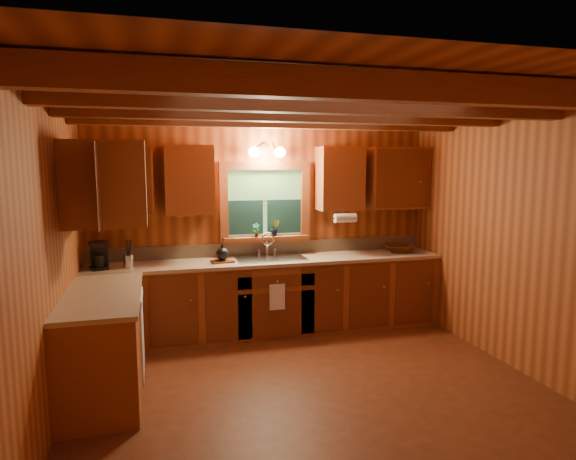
{
  "coord_description": "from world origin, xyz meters",
  "views": [
    {
      "loc": [
        -1.32,
        -4.02,
        2.02
      ],
      "look_at": [
        0.0,
        0.8,
        1.35
      ],
      "focal_mm": 30.75,
      "sensor_mm": 36.0,
      "label": 1
    }
  ],
  "objects_px": {
    "sink": "(270,262)",
    "cutting_board": "(223,261)",
    "coffee_maker": "(99,255)",
    "wicker_basket": "(399,248)"
  },
  "relations": [
    {
      "from": "sink",
      "to": "cutting_board",
      "type": "height_order",
      "value": "sink"
    },
    {
      "from": "coffee_maker",
      "to": "wicker_basket",
      "type": "height_order",
      "value": "coffee_maker"
    },
    {
      "from": "sink",
      "to": "cutting_board",
      "type": "relative_size",
      "value": 3.29
    },
    {
      "from": "cutting_board",
      "to": "coffee_maker",
      "type": "bearing_deg",
      "value": 173.4
    },
    {
      "from": "coffee_maker",
      "to": "cutting_board",
      "type": "xyz_separation_m",
      "value": [
        1.33,
        -0.0,
        -0.14
      ]
    },
    {
      "from": "coffee_maker",
      "to": "wicker_basket",
      "type": "relative_size",
      "value": 0.78
    },
    {
      "from": "sink",
      "to": "wicker_basket",
      "type": "xyz_separation_m",
      "value": [
        1.7,
        0.01,
        0.09
      ]
    },
    {
      "from": "cutting_board",
      "to": "wicker_basket",
      "type": "relative_size",
      "value": 0.65
    },
    {
      "from": "sink",
      "to": "coffee_maker",
      "type": "bearing_deg",
      "value": -178.24
    },
    {
      "from": "coffee_maker",
      "to": "cutting_board",
      "type": "height_order",
      "value": "coffee_maker"
    }
  ]
}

